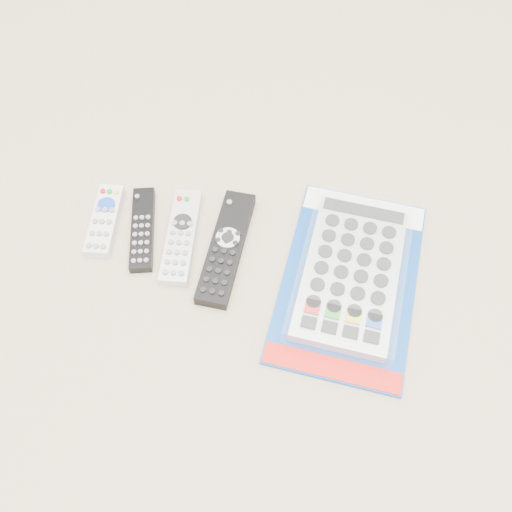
# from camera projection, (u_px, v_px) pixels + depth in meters

# --- Properties ---
(remote_small_grey) EXTENTS (0.04, 0.14, 0.02)m
(remote_small_grey) POSITION_uv_depth(u_px,v_px,m) (105.00, 220.00, 0.93)
(remote_small_grey) COLOR silver
(remote_small_grey) RESTS_ON ground
(remote_slim_black) EXTENTS (0.06, 0.16, 0.02)m
(remote_slim_black) POSITION_uv_depth(u_px,v_px,m) (142.00, 229.00, 0.92)
(remote_slim_black) COLOR black
(remote_slim_black) RESTS_ON ground
(remote_silver_dvd) EXTENTS (0.04, 0.18, 0.02)m
(remote_silver_dvd) POSITION_uv_depth(u_px,v_px,m) (181.00, 236.00, 0.91)
(remote_silver_dvd) COLOR #BABABF
(remote_silver_dvd) RESTS_ON ground
(remote_large_black) EXTENTS (0.08, 0.21, 0.02)m
(remote_large_black) POSITION_uv_depth(u_px,v_px,m) (226.00, 248.00, 0.90)
(remote_large_black) COLOR black
(remote_large_black) RESTS_ON ground
(jumbo_remote_packaged) EXTENTS (0.26, 0.36, 0.04)m
(jumbo_remote_packaged) POSITION_uv_depth(u_px,v_px,m) (351.00, 272.00, 0.86)
(jumbo_remote_packaged) COLOR navy
(jumbo_remote_packaged) RESTS_ON ground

